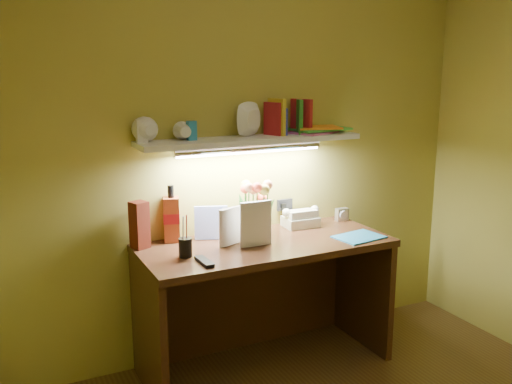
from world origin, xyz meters
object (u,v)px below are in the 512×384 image
(desk, at_px, (265,305))
(desk_clock, at_px, (342,214))
(telephone, at_px, (301,217))
(whisky_bottle, at_px, (171,213))
(flower_bouquet, at_px, (255,209))

(desk, distance_m, desk_clock, 0.78)
(telephone, height_order, whisky_bottle, whisky_bottle)
(flower_bouquet, height_order, telephone, flower_bouquet)
(desk_clock, relative_size, whisky_bottle, 0.25)
(desk, distance_m, telephone, 0.58)
(telephone, bearing_deg, whisky_bottle, 179.06)
(flower_bouquet, bearing_deg, whisky_bottle, 167.64)
(desk, height_order, telephone, telephone)
(whisky_bottle, bearing_deg, desk_clock, -3.07)
(flower_bouquet, bearing_deg, telephone, 7.57)
(desk, distance_m, whisky_bottle, 0.75)
(whisky_bottle, bearing_deg, desk, -28.36)
(whisky_bottle, bearing_deg, telephone, -4.18)
(desk, height_order, desk_clock, desk_clock)
(flower_bouquet, height_order, desk_clock, flower_bouquet)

